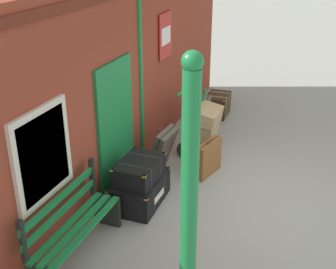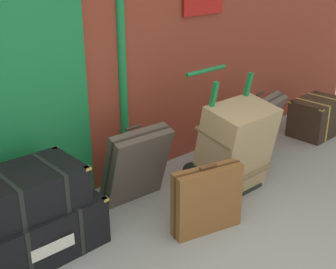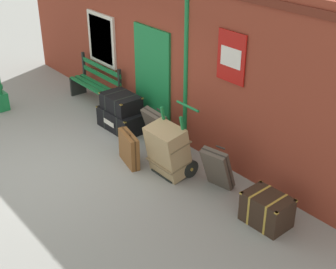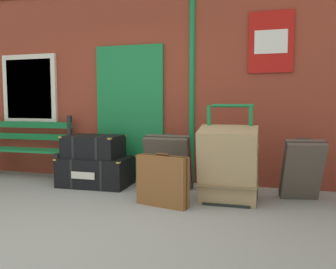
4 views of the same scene
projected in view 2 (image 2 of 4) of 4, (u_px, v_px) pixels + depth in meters
name	position (u px, v px, depth m)	size (l,w,h in m)	color
brick_facade	(34.00, 37.00, 3.97)	(10.40, 0.35, 3.20)	brown
steamer_trunk_base	(36.00, 228.00, 3.71)	(1.03, 0.68, 0.43)	black
steamer_trunk_middle	(29.00, 189.00, 3.54)	(0.81, 0.55, 0.33)	black
porters_trolley	(221.00, 160.00, 4.74)	(0.71, 0.61, 1.20)	black
large_brown_trunk	(235.00, 148.00, 4.55)	(0.70, 0.59, 0.94)	tan
suitcase_oxblood	(260.00, 125.00, 5.35)	(0.53, 0.51, 0.78)	#51473D
suitcase_beige	(207.00, 200.00, 3.95)	(0.65, 0.31, 0.63)	brown
suitcase_umber	(136.00, 166.00, 4.36)	(0.65, 0.43, 0.78)	#51473D
corner_trunk	(317.00, 117.00, 6.05)	(0.71, 0.51, 0.49)	#332319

